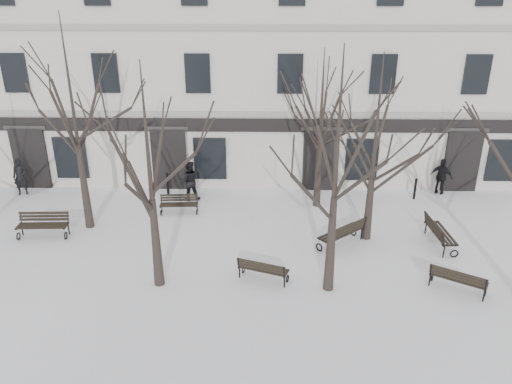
{
  "coord_description": "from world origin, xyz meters",
  "views": [
    {
      "loc": [
        0.95,
        -13.86,
        9.16
      ],
      "look_at": [
        0.62,
        3.0,
        1.95
      ],
      "focal_mm": 35.0,
      "sensor_mm": 36.0,
      "label": 1
    }
  ],
  "objects_px": {
    "bench_4": "(343,233)",
    "tree_1": "(148,153)",
    "tree_2": "(337,147)",
    "bench_2": "(458,279)",
    "bench_5": "(439,232)",
    "bench_3": "(179,204)",
    "bench_1": "(263,269)",
    "bench_0": "(43,224)"
  },
  "relations": [
    {
      "from": "bench_0",
      "to": "bench_5",
      "type": "xyz_separation_m",
      "value": [
        14.95,
        -0.4,
        0.01
      ]
    },
    {
      "from": "tree_2",
      "to": "bench_0",
      "type": "bearing_deg",
      "value": 162.4
    },
    {
      "from": "bench_3",
      "to": "bench_5",
      "type": "xyz_separation_m",
      "value": [
        10.09,
        -2.58,
        0.1
      ]
    },
    {
      "from": "tree_2",
      "to": "bench_2",
      "type": "height_order",
      "value": "tree_2"
    },
    {
      "from": "bench_3",
      "to": "bench_5",
      "type": "relative_size",
      "value": 0.82
    },
    {
      "from": "tree_1",
      "to": "bench_0",
      "type": "xyz_separation_m",
      "value": [
        -5.08,
        3.18,
        -3.97
      ]
    },
    {
      "from": "bench_2",
      "to": "bench_4",
      "type": "distance_m",
      "value": 4.33
    },
    {
      "from": "bench_2",
      "to": "bench_3",
      "type": "relative_size",
      "value": 1.1
    },
    {
      "from": "tree_1",
      "to": "bench_5",
      "type": "bearing_deg",
      "value": 15.76
    },
    {
      "from": "tree_1",
      "to": "bench_2",
      "type": "xyz_separation_m",
      "value": [
        9.53,
        -0.26,
        -4.01
      ]
    },
    {
      "from": "tree_2",
      "to": "bench_0",
      "type": "relative_size",
      "value": 3.97
    },
    {
      "from": "bench_2",
      "to": "bench_4",
      "type": "height_order",
      "value": "bench_4"
    },
    {
      "from": "bench_4",
      "to": "bench_5",
      "type": "distance_m",
      "value": 3.57
    },
    {
      "from": "bench_0",
      "to": "bench_2",
      "type": "height_order",
      "value": "bench_0"
    },
    {
      "from": "bench_3",
      "to": "bench_4",
      "type": "distance_m",
      "value": 7.07
    },
    {
      "from": "bench_2",
      "to": "tree_2",
      "type": "bearing_deg",
      "value": 29.79
    },
    {
      "from": "tree_1",
      "to": "bench_1",
      "type": "distance_m",
      "value": 5.26
    },
    {
      "from": "bench_0",
      "to": "bench_1",
      "type": "bearing_deg",
      "value": -21.54
    },
    {
      "from": "tree_1",
      "to": "bench_3",
      "type": "height_order",
      "value": "tree_1"
    },
    {
      "from": "tree_2",
      "to": "bench_1",
      "type": "xyz_separation_m",
      "value": [
        -2.1,
        0.41,
        -4.32
      ]
    },
    {
      "from": "tree_1",
      "to": "bench_2",
      "type": "bearing_deg",
      "value": -1.54
    },
    {
      "from": "tree_2",
      "to": "bench_2",
      "type": "relative_size",
      "value": 4.3
    },
    {
      "from": "tree_1",
      "to": "bench_2",
      "type": "distance_m",
      "value": 10.34
    },
    {
      "from": "bench_5",
      "to": "bench_2",
      "type": "bearing_deg",
      "value": 170.43
    },
    {
      "from": "bench_4",
      "to": "tree_1",
      "type": "bearing_deg",
      "value": -17.84
    },
    {
      "from": "bench_2",
      "to": "bench_4",
      "type": "bearing_deg",
      "value": -10.98
    },
    {
      "from": "bench_2",
      "to": "bench_5",
      "type": "height_order",
      "value": "bench_5"
    },
    {
      "from": "bench_0",
      "to": "bench_3",
      "type": "xyz_separation_m",
      "value": [
        4.87,
        2.19,
        -0.08
      ]
    },
    {
      "from": "bench_2",
      "to": "bench_5",
      "type": "distance_m",
      "value": 3.06
    },
    {
      "from": "bench_1",
      "to": "bench_5",
      "type": "xyz_separation_m",
      "value": [
        6.51,
        2.54,
        0.08
      ]
    },
    {
      "from": "bench_1",
      "to": "bench_5",
      "type": "height_order",
      "value": "bench_5"
    },
    {
      "from": "bench_1",
      "to": "bench_4",
      "type": "relative_size",
      "value": 0.89
    },
    {
      "from": "tree_1",
      "to": "bench_4",
      "type": "height_order",
      "value": "tree_1"
    },
    {
      "from": "bench_0",
      "to": "bench_4",
      "type": "xyz_separation_m",
      "value": [
        11.39,
        -0.53,
        0.03
      ]
    },
    {
      "from": "bench_1",
      "to": "bench_2",
      "type": "bearing_deg",
      "value": -164.69
    },
    {
      "from": "bench_2",
      "to": "bench_4",
      "type": "xyz_separation_m",
      "value": [
        -3.22,
        2.9,
        0.07
      ]
    },
    {
      "from": "tree_1",
      "to": "bench_3",
      "type": "relative_size",
      "value": 4.44
    },
    {
      "from": "bench_2",
      "to": "bench_0",
      "type": "bearing_deg",
      "value": 17.83
    },
    {
      "from": "bench_2",
      "to": "tree_1",
      "type": "bearing_deg",
      "value": 29.54
    },
    {
      "from": "bench_1",
      "to": "tree_2",
      "type": "bearing_deg",
      "value": -171.02
    },
    {
      "from": "bench_1",
      "to": "bench_4",
      "type": "bearing_deg",
      "value": -120.79
    },
    {
      "from": "bench_0",
      "to": "bench_2",
      "type": "relative_size",
      "value": 1.08
    }
  ]
}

